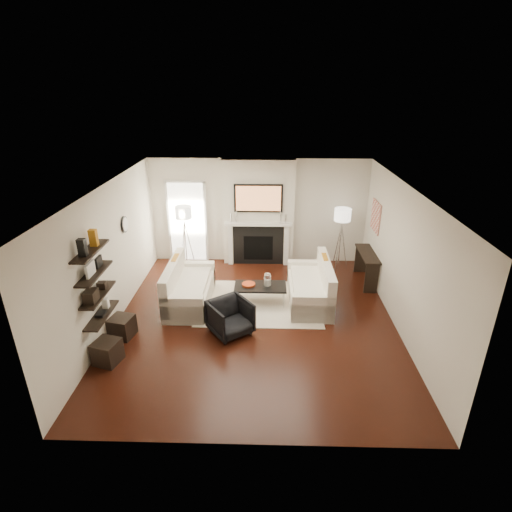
{
  "coord_description": "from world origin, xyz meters",
  "views": [
    {
      "loc": [
        0.21,
        -6.83,
        4.38
      ],
      "look_at": [
        0.0,
        0.6,
        1.15
      ],
      "focal_mm": 28.0,
      "sensor_mm": 36.0,
      "label": 1
    }
  ],
  "objects_px": {
    "loveseat_right_base": "(309,293)",
    "ottoman_near": "(122,327)",
    "lamp_left_shade": "(183,212)",
    "coffee_table": "(260,286)",
    "loveseat_left_base": "(190,294)",
    "armchair": "(230,316)",
    "lamp_right_shade": "(343,215)"
  },
  "relations": [
    {
      "from": "lamp_left_shade",
      "to": "lamp_right_shade",
      "type": "relative_size",
      "value": 1.0
    },
    {
      "from": "loveseat_right_base",
      "to": "lamp_right_shade",
      "type": "distance_m",
      "value": 2.28
    },
    {
      "from": "lamp_left_shade",
      "to": "coffee_table",
      "type": "bearing_deg",
      "value": -44.01
    },
    {
      "from": "armchair",
      "to": "ottoman_near",
      "type": "height_order",
      "value": "armchair"
    },
    {
      "from": "loveseat_left_base",
      "to": "lamp_left_shade",
      "type": "height_order",
      "value": "lamp_left_shade"
    },
    {
      "from": "loveseat_right_base",
      "to": "lamp_right_shade",
      "type": "height_order",
      "value": "lamp_right_shade"
    },
    {
      "from": "lamp_left_shade",
      "to": "ottoman_near",
      "type": "xyz_separation_m",
      "value": [
        -0.62,
        -3.17,
        -1.25
      ]
    },
    {
      "from": "loveseat_left_base",
      "to": "loveseat_right_base",
      "type": "bearing_deg",
      "value": 2.78
    },
    {
      "from": "armchair",
      "to": "lamp_left_shade",
      "type": "bearing_deg",
      "value": 78.87
    },
    {
      "from": "loveseat_left_base",
      "to": "lamp_right_shade",
      "type": "bearing_deg",
      "value": 27.56
    },
    {
      "from": "coffee_table",
      "to": "ottoman_near",
      "type": "distance_m",
      "value": 2.88
    },
    {
      "from": "loveseat_right_base",
      "to": "ottoman_near",
      "type": "relative_size",
      "value": 4.5
    },
    {
      "from": "loveseat_right_base",
      "to": "coffee_table",
      "type": "bearing_deg",
      "value": -174.65
    },
    {
      "from": "loveseat_right_base",
      "to": "coffee_table",
      "type": "relative_size",
      "value": 1.64
    },
    {
      "from": "loveseat_left_base",
      "to": "armchair",
      "type": "distance_m",
      "value": 1.47
    },
    {
      "from": "loveseat_left_base",
      "to": "ottoman_near",
      "type": "distance_m",
      "value": 1.65
    },
    {
      "from": "coffee_table",
      "to": "armchair",
      "type": "height_order",
      "value": "armchair"
    },
    {
      "from": "loveseat_right_base",
      "to": "ottoman_near",
      "type": "xyz_separation_m",
      "value": [
        -3.61,
        -1.4,
        -0.01
      ]
    },
    {
      "from": "ottoman_near",
      "to": "coffee_table",
      "type": "bearing_deg",
      "value": 26.88
    },
    {
      "from": "loveseat_left_base",
      "to": "armchair",
      "type": "height_order",
      "value": "armchair"
    },
    {
      "from": "coffee_table",
      "to": "lamp_right_shade",
      "type": "distance_m",
      "value": 2.85
    },
    {
      "from": "loveseat_right_base",
      "to": "lamp_right_shade",
      "type": "bearing_deg",
      "value": 61.69
    },
    {
      "from": "ottoman_near",
      "to": "lamp_right_shade",
      "type": "bearing_deg",
      "value": 34.29
    },
    {
      "from": "armchair",
      "to": "lamp_right_shade",
      "type": "height_order",
      "value": "lamp_right_shade"
    },
    {
      "from": "coffee_table",
      "to": "armchair",
      "type": "bearing_deg",
      "value": -115.83
    },
    {
      "from": "lamp_left_shade",
      "to": "loveseat_right_base",
      "type": "bearing_deg",
      "value": -30.69
    },
    {
      "from": "armchair",
      "to": "lamp_left_shade",
      "type": "xyz_separation_m",
      "value": [
        -1.39,
        3.0,
        1.09
      ]
    },
    {
      "from": "loveseat_left_base",
      "to": "coffee_table",
      "type": "bearing_deg",
      "value": 0.97
    },
    {
      "from": "lamp_right_shade",
      "to": "ottoman_near",
      "type": "height_order",
      "value": "lamp_right_shade"
    },
    {
      "from": "lamp_left_shade",
      "to": "ottoman_near",
      "type": "height_order",
      "value": "lamp_left_shade"
    },
    {
      "from": "loveseat_left_base",
      "to": "lamp_right_shade",
      "type": "height_order",
      "value": "lamp_right_shade"
    },
    {
      "from": "coffee_table",
      "to": "armchair",
      "type": "distance_m",
      "value": 1.25
    }
  ]
}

